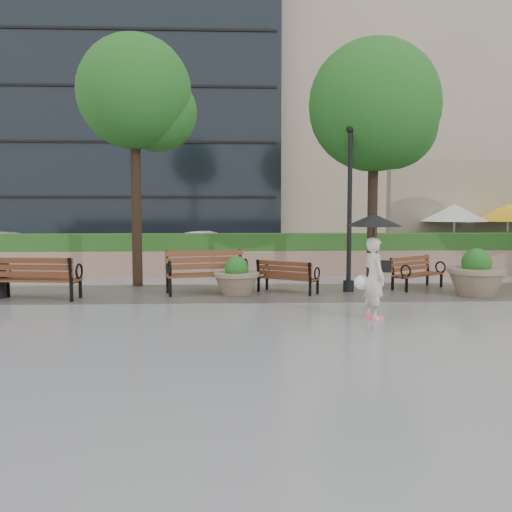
{
  "coord_description": "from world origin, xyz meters",
  "views": [
    {
      "loc": [
        -1.54,
        -11.64,
        2.24
      ],
      "look_at": [
        -0.96,
        1.41,
        1.1
      ],
      "focal_mm": 40.0,
      "sensor_mm": 36.0,
      "label": 1
    }
  ],
  "objects_px": {
    "bench_2": "(288,283)",
    "lamppost": "(349,219)",
    "bench_3": "(417,280)",
    "bench_0": "(39,287)",
    "planter_right": "(476,277)",
    "pedestrian": "(374,255)",
    "car_right": "(209,248)",
    "planter_left": "(236,280)",
    "car_left": "(9,249)",
    "bench_1": "(207,281)"
  },
  "relations": [
    {
      "from": "bench_0",
      "to": "bench_1",
      "type": "bearing_deg",
      "value": -162.0
    },
    {
      "from": "bench_0",
      "to": "bench_1",
      "type": "xyz_separation_m",
      "value": [
        3.99,
        0.75,
        0.02
      ]
    },
    {
      "from": "bench_0",
      "to": "planter_left",
      "type": "height_order",
      "value": "bench_0"
    },
    {
      "from": "bench_0",
      "to": "bench_2",
      "type": "height_order",
      "value": "bench_0"
    },
    {
      "from": "planter_right",
      "to": "lamppost",
      "type": "bearing_deg",
      "value": 166.39
    },
    {
      "from": "car_right",
      "to": "bench_1",
      "type": "bearing_deg",
      "value": -167.58
    },
    {
      "from": "bench_2",
      "to": "pedestrian",
      "type": "height_order",
      "value": "pedestrian"
    },
    {
      "from": "bench_3",
      "to": "planter_left",
      "type": "bearing_deg",
      "value": 153.44
    },
    {
      "from": "planter_left",
      "to": "lamppost",
      "type": "bearing_deg",
      "value": 6.56
    },
    {
      "from": "bench_0",
      "to": "planter_left",
      "type": "xyz_separation_m",
      "value": [
        4.76,
        0.58,
        0.07
      ]
    },
    {
      "from": "bench_2",
      "to": "bench_3",
      "type": "bearing_deg",
      "value": -137.23
    },
    {
      "from": "car_left",
      "to": "car_right",
      "type": "xyz_separation_m",
      "value": [
        7.54,
        -0.05,
        -0.0
      ]
    },
    {
      "from": "bench_0",
      "to": "bench_2",
      "type": "xyz_separation_m",
      "value": [
        6.08,
        0.78,
        -0.06
      ]
    },
    {
      "from": "car_left",
      "to": "pedestrian",
      "type": "bearing_deg",
      "value": -120.61
    },
    {
      "from": "bench_2",
      "to": "car_right",
      "type": "bearing_deg",
      "value": -38.74
    },
    {
      "from": "lamppost",
      "to": "bench_3",
      "type": "bearing_deg",
      "value": 12.47
    },
    {
      "from": "lamppost",
      "to": "pedestrian",
      "type": "xyz_separation_m",
      "value": [
        -0.24,
        -3.52,
        -0.65
      ]
    },
    {
      "from": "car_right",
      "to": "bench_2",
      "type": "bearing_deg",
      "value": -151.66
    },
    {
      "from": "bench_1",
      "to": "bench_3",
      "type": "xyz_separation_m",
      "value": [
        5.68,
        0.6,
        -0.07
      ]
    },
    {
      "from": "bench_2",
      "to": "lamppost",
      "type": "xyz_separation_m",
      "value": [
        1.62,
        0.14,
        1.67
      ]
    },
    {
      "from": "pedestrian",
      "to": "car_right",
      "type": "bearing_deg",
      "value": 1.5
    },
    {
      "from": "bench_0",
      "to": "planter_right",
      "type": "distance_m",
      "value": 10.78
    },
    {
      "from": "car_right",
      "to": "car_left",
      "type": "bearing_deg",
      "value": 100.43
    },
    {
      "from": "pedestrian",
      "to": "bench_1",
      "type": "bearing_deg",
      "value": 28.36
    },
    {
      "from": "bench_1",
      "to": "car_right",
      "type": "height_order",
      "value": "car_right"
    },
    {
      "from": "bench_1",
      "to": "bench_3",
      "type": "distance_m",
      "value": 5.71
    },
    {
      "from": "planter_left",
      "to": "planter_right",
      "type": "distance_m",
      "value": 6.04
    },
    {
      "from": "bench_0",
      "to": "planter_right",
      "type": "xyz_separation_m",
      "value": [
        10.78,
        0.18,
        0.16
      ]
    },
    {
      "from": "car_left",
      "to": "bench_0",
      "type": "bearing_deg",
      "value": -142.07
    },
    {
      "from": "lamppost",
      "to": "planter_right",
      "type": "bearing_deg",
      "value": -13.61
    },
    {
      "from": "lamppost",
      "to": "pedestrian",
      "type": "distance_m",
      "value": 3.59
    },
    {
      "from": "planter_right",
      "to": "car_left",
      "type": "distance_m",
      "value": 16.54
    },
    {
      "from": "planter_right",
      "to": "bench_3",
      "type": "bearing_deg",
      "value": 133.14
    },
    {
      "from": "pedestrian",
      "to": "bench_2",
      "type": "bearing_deg",
      "value": 4.58
    },
    {
      "from": "lamppost",
      "to": "car_right",
      "type": "bearing_deg",
      "value": 118.81
    },
    {
      "from": "lamppost",
      "to": "car_left",
      "type": "bearing_deg",
      "value": 147.97
    },
    {
      "from": "planter_right",
      "to": "planter_left",
      "type": "bearing_deg",
      "value": 176.13
    },
    {
      "from": "bench_0",
      "to": "lamppost",
      "type": "bearing_deg",
      "value": -165.88
    },
    {
      "from": "bench_3",
      "to": "lamppost",
      "type": "xyz_separation_m",
      "value": [
        -1.97,
        -0.44,
        1.66
      ]
    },
    {
      "from": "car_left",
      "to": "bench_3",
      "type": "bearing_deg",
      "value": -103.59
    },
    {
      "from": "bench_0",
      "to": "lamppost",
      "type": "xyz_separation_m",
      "value": [
        7.7,
        0.92,
        1.61
      ]
    },
    {
      "from": "bench_3",
      "to": "car_right",
      "type": "height_order",
      "value": "car_right"
    },
    {
      "from": "planter_left",
      "to": "pedestrian",
      "type": "distance_m",
      "value": 4.27
    },
    {
      "from": "planter_left",
      "to": "pedestrian",
      "type": "bearing_deg",
      "value": -49.73
    },
    {
      "from": "car_left",
      "to": "car_right",
      "type": "distance_m",
      "value": 7.54
    },
    {
      "from": "bench_3",
      "to": "lamppost",
      "type": "distance_m",
      "value": 2.61
    },
    {
      "from": "bench_0",
      "to": "bench_1",
      "type": "distance_m",
      "value": 4.06
    },
    {
      "from": "bench_3",
      "to": "car_right",
      "type": "distance_m",
      "value": 8.91
    },
    {
      "from": "planter_left",
      "to": "car_right",
      "type": "relative_size",
      "value": 0.3
    },
    {
      "from": "planter_left",
      "to": "planter_right",
      "type": "height_order",
      "value": "planter_right"
    }
  ]
}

